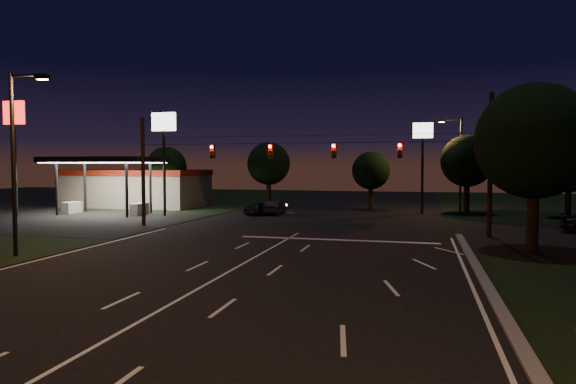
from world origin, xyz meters
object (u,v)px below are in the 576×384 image
(utility_pole_right, at_px, (489,237))
(tree_right_near, at_px, (534,143))
(car_oncoming_a, at_px, (260,208))
(car_oncoming_b, at_px, (275,207))

(utility_pole_right, height_order, tree_right_near, tree_right_near)
(utility_pole_right, distance_m, car_oncoming_a, 20.91)
(tree_right_near, height_order, car_oncoming_b, tree_right_near)
(car_oncoming_a, relative_size, car_oncoming_b, 0.94)
(utility_pole_right, xyz_separation_m, tree_right_near, (1.53, -4.83, 5.68))
(tree_right_near, bearing_deg, utility_pole_right, 107.53)
(tree_right_near, xyz_separation_m, car_oncoming_a, (-19.77, 15.02, -5.07))
(car_oncoming_b, bearing_deg, tree_right_near, 138.91)
(car_oncoming_a, bearing_deg, utility_pole_right, 165.98)
(car_oncoming_a, height_order, car_oncoming_b, car_oncoming_b)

